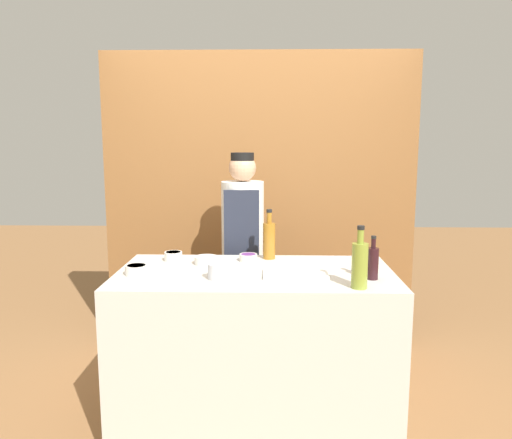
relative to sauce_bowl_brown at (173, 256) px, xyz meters
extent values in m
plane|color=olive|center=(0.53, -0.24, -0.99)|extent=(14.00, 14.00, 0.00)
cube|color=brown|center=(0.53, 1.00, 0.21)|extent=(2.50, 0.18, 2.40)
cube|color=beige|center=(0.53, -0.24, -0.51)|extent=(1.61, 0.82, 0.96)
cylinder|color=silver|center=(0.00, 0.00, 0.00)|extent=(0.11, 0.11, 0.06)
cylinder|color=brown|center=(0.00, 0.00, 0.02)|extent=(0.09, 0.09, 0.02)
cylinder|color=silver|center=(0.22, -0.08, -0.01)|extent=(0.15, 0.15, 0.05)
cylinder|color=orange|center=(0.22, -0.08, 0.01)|extent=(0.12, 0.12, 0.01)
cylinder|color=silver|center=(0.48, 0.01, -0.01)|extent=(0.11, 0.11, 0.04)
cylinder|color=#703384|center=(0.48, 0.01, 0.01)|extent=(0.09, 0.09, 0.01)
cylinder|color=silver|center=(-0.15, -0.34, 0.00)|extent=(0.13, 0.13, 0.06)
cylinder|color=silver|center=(-0.15, -0.34, 0.02)|extent=(0.10, 0.10, 0.02)
cube|color=white|center=(0.76, -0.33, -0.02)|extent=(0.36, 0.20, 0.02)
cylinder|color=#9E661E|center=(0.61, 0.08, 0.08)|extent=(0.08, 0.08, 0.23)
cylinder|color=#9E661E|center=(0.61, 0.08, 0.23)|extent=(0.03, 0.03, 0.07)
cylinder|color=black|center=(0.61, 0.08, 0.28)|extent=(0.04, 0.04, 0.02)
cylinder|color=olive|center=(1.07, -0.56, 0.09)|extent=(0.08, 0.08, 0.24)
cylinder|color=olive|center=(1.07, -0.56, 0.24)|extent=(0.03, 0.03, 0.07)
cylinder|color=black|center=(1.07, -0.56, 0.29)|extent=(0.04, 0.04, 0.02)
cylinder|color=black|center=(1.18, -0.39, 0.06)|extent=(0.06, 0.06, 0.17)
cylinder|color=black|center=(1.18, -0.39, 0.17)|extent=(0.02, 0.02, 0.05)
cylinder|color=black|center=(1.18, -0.39, 0.20)|extent=(0.03, 0.03, 0.01)
cylinder|color=#B7B7BC|center=(0.32, -0.41, 0.01)|extent=(0.09, 0.09, 0.08)
cylinder|color=#28282D|center=(0.42, 0.43, -0.56)|extent=(0.22, 0.22, 0.85)
cylinder|color=silver|center=(0.42, 0.43, 0.15)|extent=(0.30, 0.30, 0.57)
cube|color=#232838|center=(0.42, 0.29, 0.13)|extent=(0.24, 0.02, 0.52)
sphere|color=tan|center=(0.42, 0.43, 0.53)|extent=(0.19, 0.19, 0.19)
cylinder|color=black|center=(0.42, 0.43, 0.60)|extent=(0.16, 0.16, 0.07)
camera|label=1|loc=(0.61, -3.07, 0.73)|focal=35.00mm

